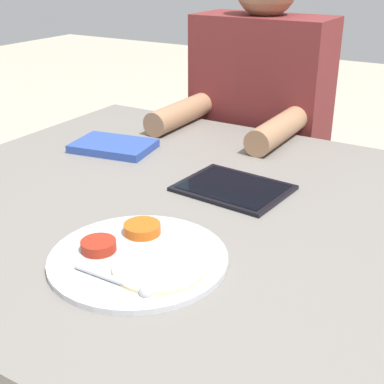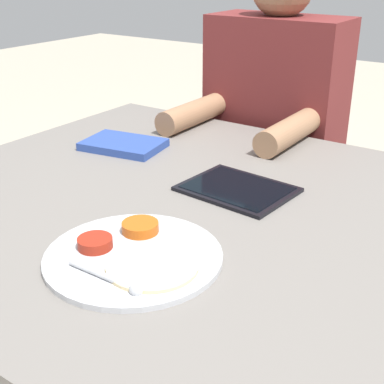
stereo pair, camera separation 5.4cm
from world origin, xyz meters
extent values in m
cube|color=slate|center=(0.00, 0.00, 0.38)|extent=(1.24, 1.07, 0.77)
cylinder|color=#B7BABF|center=(0.05, -0.24, 0.77)|extent=(0.30, 0.30, 0.01)
cylinder|color=#B75114|center=(0.01, -0.17, 0.78)|extent=(0.07, 0.07, 0.02)
cylinder|color=maroon|center=(-0.02, -0.26, 0.78)|extent=(0.06, 0.06, 0.02)
cylinder|color=beige|center=(0.10, -0.25, 0.78)|extent=(0.15, 0.15, 0.01)
cylinder|color=#B7BABF|center=(0.06, -0.32, 0.78)|extent=(0.14, 0.01, 0.01)
sphere|color=#B7BABF|center=(0.12, -0.32, 0.78)|extent=(0.02, 0.02, 0.02)
cube|color=silver|center=(-0.33, 0.17, 0.77)|extent=(0.22, 0.16, 0.01)
cube|color=#28428E|center=(-0.33, 0.17, 0.78)|extent=(0.22, 0.17, 0.02)
cube|color=black|center=(0.05, 0.10, 0.77)|extent=(0.24, 0.19, 0.01)
cube|color=black|center=(0.05, 0.10, 0.77)|extent=(0.21, 0.17, 0.00)
cube|color=black|center=(-0.15, 0.68, 0.22)|extent=(0.37, 0.22, 0.44)
cube|color=maroon|center=(-0.15, 0.68, 0.75)|extent=(0.41, 0.20, 0.63)
cylinder|color=#936B4C|center=(-0.30, 0.45, 0.80)|extent=(0.07, 0.29, 0.07)
cylinder|color=#936B4C|center=(0.01, 0.45, 0.80)|extent=(0.07, 0.29, 0.07)
camera|label=1|loc=(0.52, -0.84, 1.23)|focal=50.00mm
camera|label=2|loc=(0.56, -0.81, 1.23)|focal=50.00mm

